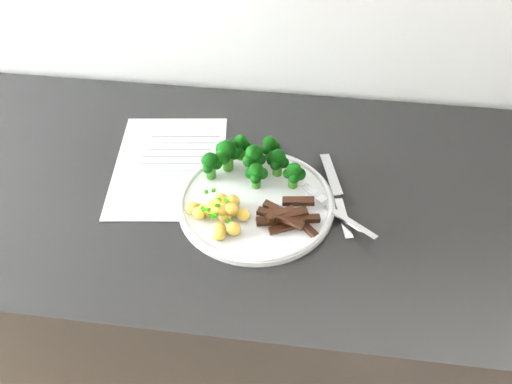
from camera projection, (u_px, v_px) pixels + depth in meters
The scene contains 8 objects.
counter at pixel (218, 324), 1.21m from camera, with size 2.34×0.59×0.88m.
recipe_paper at pixel (170, 165), 0.95m from camera, with size 0.23×0.30×0.00m.
plate at pixel (256, 202), 0.87m from camera, with size 0.26×0.26×0.01m.
broccoli at pixel (251, 159), 0.89m from camera, with size 0.18×0.10×0.07m.
potatoes at pixel (219, 211), 0.83m from camera, with size 0.11×0.09×0.04m.
beef_strips at pixel (287, 216), 0.83m from camera, with size 0.10×0.08×0.03m.
fork at pixel (339, 213), 0.84m from camera, with size 0.13×0.11×0.01m.
knife at pixel (339, 204), 0.86m from camera, with size 0.06×0.20×0.02m.
Camera 1 is at (0.11, 1.04, 1.50)m, focal length 36.96 mm.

